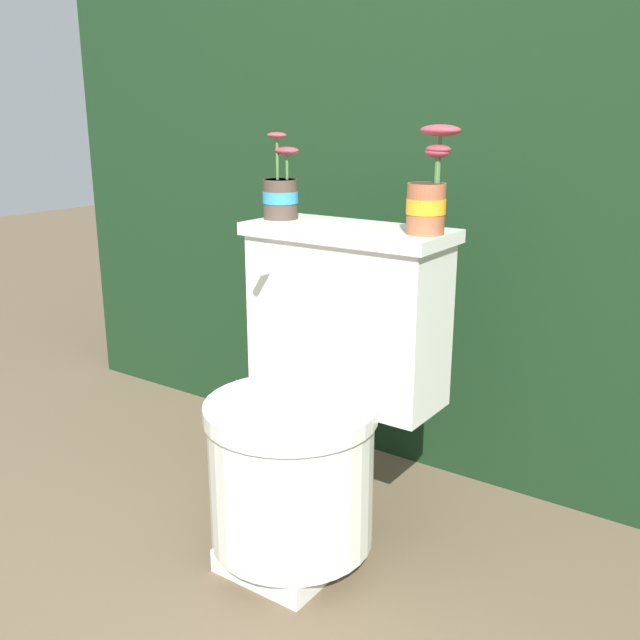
{
  "coord_description": "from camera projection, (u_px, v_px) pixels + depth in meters",
  "views": [
    {
      "loc": [
        0.79,
        -1.14,
        1.01
      ],
      "look_at": [
        -0.1,
        0.13,
        0.56
      ],
      "focal_mm": 40.0,
      "sensor_mm": 36.0,
      "label": 1
    }
  ],
  "objects": [
    {
      "name": "ground_plane",
      "position": [
        322.0,
        577.0,
        1.61
      ],
      "size": [
        12.0,
        12.0,
        0.0
      ],
      "primitive_type": "plane",
      "color": "brown"
    },
    {
      "name": "toilet",
      "position": [
        316.0,
        405.0,
        1.66
      ],
      "size": [
        0.49,
        0.53,
        0.76
      ],
      "color": "silver",
      "rests_on": "ground"
    },
    {
      "name": "potted_plant_midleft",
      "position": [
        428.0,
        195.0,
        1.51
      ],
      "size": [
        0.11,
        0.09,
        0.23
      ],
      "color": "#9E5638",
      "rests_on": "toilet"
    },
    {
      "name": "hedge_backdrop",
      "position": [
        508.0,
        168.0,
        2.15
      ],
      "size": [
        2.99,
        0.74,
        1.7
      ],
      "color": "black",
      "rests_on": "ground"
    },
    {
      "name": "potted_plant_left",
      "position": [
        281.0,
        193.0,
        1.74
      ],
      "size": [
        0.1,
        0.09,
        0.21
      ],
      "color": "#47382D",
      "rests_on": "toilet"
    }
  ]
}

